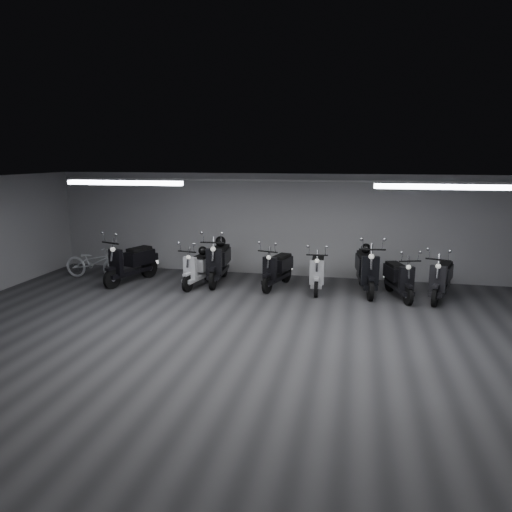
% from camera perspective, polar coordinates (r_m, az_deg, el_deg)
% --- Properties ---
extents(floor, '(14.00, 10.00, 0.01)m').
position_cam_1_polar(floor, '(8.39, 0.80, -10.80)').
color(floor, '#333235').
rests_on(floor, ground).
extents(ceiling, '(14.00, 10.00, 0.01)m').
position_cam_1_polar(ceiling, '(7.74, 0.86, 8.73)').
color(ceiling, gray).
rests_on(ceiling, ground).
extents(back_wall, '(14.00, 0.01, 2.80)m').
position_cam_1_polar(back_wall, '(12.81, 5.27, 3.70)').
color(back_wall, '#9A9A9D').
rests_on(back_wall, ground).
extents(front_wall, '(14.00, 0.01, 2.80)m').
position_cam_1_polar(front_wall, '(3.52, -16.62, -20.33)').
color(front_wall, '#9A9A9D').
rests_on(front_wall, ground).
extents(fluor_strip_left, '(2.40, 0.18, 0.08)m').
position_cam_1_polar(fluor_strip_left, '(9.71, -15.75, 8.58)').
color(fluor_strip_left, white).
rests_on(fluor_strip_left, ceiling).
extents(fluor_strip_right, '(2.40, 0.18, 0.08)m').
position_cam_1_polar(fluor_strip_right, '(8.72, 22.16, 7.80)').
color(fluor_strip_right, white).
rests_on(fluor_strip_right, ceiling).
extents(conduit, '(13.60, 0.05, 0.05)m').
position_cam_1_polar(conduit, '(12.61, 5.33, 9.14)').
color(conduit, white).
rests_on(conduit, back_wall).
extents(scooter_1, '(1.26, 2.03, 1.44)m').
position_cam_1_polar(scooter_1, '(12.57, -15.07, 0.01)').
color(scooter_1, black).
rests_on(scooter_1, floor).
extents(scooter_2, '(0.85, 1.74, 1.24)m').
position_cam_1_polar(scooter_2, '(11.93, -7.02, -0.78)').
color(scooter_2, silver).
rests_on(scooter_2, floor).
extents(scooter_3, '(0.79, 2.02, 1.47)m').
position_cam_1_polar(scooter_3, '(12.18, -4.61, 0.10)').
color(scooter_3, black).
rests_on(scooter_3, floor).
extents(scooter_5, '(1.00, 1.80, 1.27)m').
position_cam_1_polar(scooter_5, '(11.72, 2.61, -0.85)').
color(scooter_5, black).
rests_on(scooter_5, floor).
extents(scooter_6, '(0.64, 1.71, 1.25)m').
position_cam_1_polar(scooter_6, '(11.54, 7.51, -1.20)').
color(scooter_6, silver).
rests_on(scooter_6, floor).
extents(scooter_7, '(0.92, 2.06, 1.48)m').
position_cam_1_polar(scooter_7, '(11.59, 13.38, -0.80)').
color(scooter_7, black).
rests_on(scooter_7, floor).
extents(scooter_8, '(1.03, 1.76, 1.24)m').
position_cam_1_polar(scooter_8, '(11.36, 17.07, -1.88)').
color(scooter_8, black).
rests_on(scooter_8, floor).
extents(scooter_9, '(1.12, 1.86, 1.32)m').
position_cam_1_polar(scooter_9, '(11.51, 21.67, -1.84)').
color(scooter_9, black).
rests_on(scooter_9, floor).
extents(bicycle, '(1.70, 0.64, 1.09)m').
position_cam_1_polar(bicycle, '(13.37, -19.16, -0.30)').
color(bicycle, white).
rests_on(bicycle, floor).
extents(helmet_0, '(0.25, 0.25, 0.25)m').
position_cam_1_polar(helmet_0, '(11.79, 13.25, 0.91)').
color(helmet_0, black).
rests_on(helmet_0, scooter_7).
extents(helmet_1, '(0.23, 0.23, 0.23)m').
position_cam_1_polar(helmet_1, '(12.07, -6.51, 0.66)').
color(helmet_1, black).
rests_on(helmet_1, scooter_2).
extents(helmet_2, '(0.28, 0.28, 0.28)m').
position_cam_1_polar(helmet_2, '(12.39, -4.36, 1.79)').
color(helmet_2, black).
rests_on(helmet_2, scooter_3).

